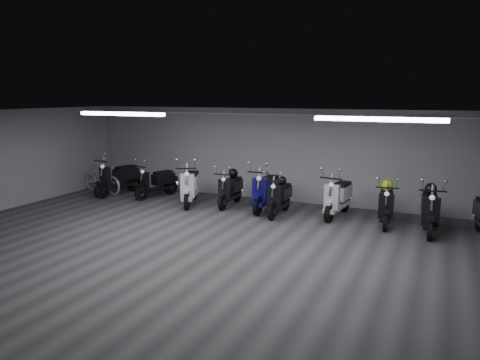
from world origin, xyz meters
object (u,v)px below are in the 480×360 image
at_px(scooter_4, 266,185).
at_px(helmet_2, 282,180).
at_px(scooter_0, 118,173).
at_px(scooter_7, 386,199).
at_px(helmet_0, 233,173).
at_px(bicycle, 102,175).
at_px(scooter_1, 156,177).
at_px(scooter_8, 430,204).
at_px(helmet_3, 387,185).
at_px(scooter_6, 338,191).
at_px(scooter_2, 190,180).
at_px(helmet_1, 431,189).
at_px(scooter_3, 230,185).
at_px(scooter_5, 279,192).

distance_m(scooter_4, helmet_2, 0.56).
distance_m(scooter_0, scooter_4, 5.05).
height_order(scooter_4, helmet_2, scooter_4).
height_order(scooter_7, helmet_0, scooter_7).
bearing_deg(bicycle, scooter_0, -80.16).
bearing_deg(scooter_1, scooter_8, 13.75).
height_order(scooter_4, helmet_3, scooter_4).
bearing_deg(scooter_7, helmet_2, 173.55).
xyz_separation_m(scooter_6, scooter_8, (2.25, -0.47, -0.01)).
bearing_deg(scooter_2, scooter_0, 155.87).
height_order(scooter_7, helmet_3, scooter_7).
bearing_deg(helmet_3, scooter_7, -83.66).
distance_m(scooter_4, helmet_1, 4.24).
distance_m(scooter_7, scooter_8, 1.03).
height_order(scooter_2, scooter_7, scooter_2).
relative_size(scooter_1, bicycle, 0.94).
distance_m(helmet_1, helmet_2, 3.71).
relative_size(scooter_1, scooter_6, 0.92).
relative_size(scooter_1, helmet_0, 6.13).
bearing_deg(scooter_1, helmet_0, 21.38).
bearing_deg(helmet_0, scooter_3, -86.40).
height_order(helmet_1, helmet_2, helmet_1).
height_order(scooter_6, scooter_8, scooter_6).
bearing_deg(scooter_3, scooter_4, -4.34).
relative_size(scooter_6, scooter_7, 1.08).
distance_m(scooter_2, helmet_1, 6.51).
xyz_separation_m(scooter_1, scooter_8, (7.97, -0.37, 0.05)).
bearing_deg(scooter_8, helmet_1, 90.00).
bearing_deg(helmet_2, scooter_3, 175.85).
bearing_deg(helmet_2, scooter_5, -89.25).
bearing_deg(helmet_0, scooter_1, -175.06).
height_order(scooter_3, scooter_4, scooter_4).
bearing_deg(helmet_0, scooter_2, -154.31).
distance_m(scooter_7, bicycle, 8.99).
relative_size(scooter_1, helmet_3, 6.02).
relative_size(scooter_3, scooter_7, 0.97).
bearing_deg(scooter_4, helmet_3, 0.43).
relative_size(helmet_1, helmet_2, 1.18).
bearing_deg(scooter_5, helmet_0, 159.52).
xyz_separation_m(scooter_3, helmet_2, (1.64, -0.12, 0.27)).
height_order(scooter_2, bicycle, scooter_2).
bearing_deg(scooter_8, scooter_1, 173.12).
distance_m(scooter_1, bicycle, 2.03).
relative_size(scooter_8, helmet_3, 6.47).
distance_m(scooter_0, scooter_7, 8.29).
xyz_separation_m(scooter_4, helmet_3, (3.22, 0.13, 0.22)).
bearing_deg(scooter_7, bicycle, 173.87).
bearing_deg(scooter_4, helmet_2, -13.28).
distance_m(scooter_8, helmet_2, 3.74).
distance_m(scooter_0, scooter_8, 9.30).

